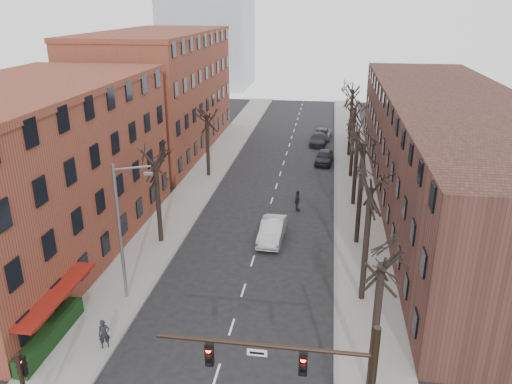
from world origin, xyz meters
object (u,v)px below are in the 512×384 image
at_px(silver_sedan, 272,231).
at_px(parked_car_mid, 319,139).
at_px(parked_car_near, 324,157).
at_px(pedestrian_a, 104,334).

xyz_separation_m(silver_sedan, parked_car_mid, (2.80, 29.15, -0.10)).
relative_size(parked_car_near, parked_car_mid, 0.92).
bearing_deg(parked_car_near, silver_sedan, -94.76).
bearing_deg(silver_sedan, parked_car_mid, 86.65).
distance_m(silver_sedan, pedestrian_a, 16.33).
bearing_deg(parked_car_near, pedestrian_a, -102.10).
height_order(parked_car_near, pedestrian_a, pedestrian_a).
distance_m(parked_car_near, parked_car_mid, 8.29).
xyz_separation_m(parked_car_mid, pedestrian_a, (-10.20, -43.71, 0.26)).
xyz_separation_m(silver_sedan, pedestrian_a, (-7.40, -14.56, 0.16)).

